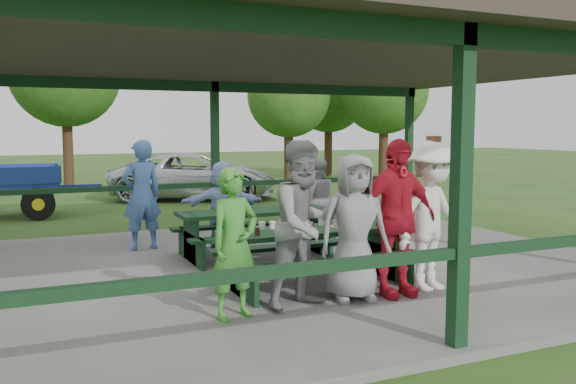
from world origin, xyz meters
name	(u,v)px	position (x,y,z in m)	size (l,w,h in m)	color
ground	(291,271)	(0.00, 0.00, 0.00)	(90.00, 90.00, 0.00)	#254916
concrete_slab	(291,268)	(0.00, 0.00, 0.05)	(10.00, 8.00, 0.10)	#60605C
pavilion_structure	(291,59)	(0.00, 0.00, 3.17)	(10.60, 8.60, 3.24)	black
picnic_table_near	(314,249)	(-0.22, -1.20, 0.57)	(2.51, 1.39, 0.75)	black
picnic_table_far	(254,227)	(-0.29, 0.80, 0.57)	(2.45, 1.39, 0.75)	black
table_setting	(308,226)	(-0.29, -1.16, 0.88)	(2.40, 0.45, 0.10)	white
contestant_green	(234,244)	(-1.64, -2.12, 0.92)	(0.60, 0.39, 1.64)	#3A8B2D
contestant_grey_left	(305,224)	(-0.76, -2.05, 1.06)	(0.94, 0.73, 1.93)	gray
contestant_grey_mid	(354,227)	(-0.10, -2.04, 0.98)	(0.86, 0.56, 1.77)	gray
contestant_red	(395,218)	(0.45, -2.09, 1.07)	(1.14, 0.47, 1.94)	red
contestant_white_fedora	(432,216)	(1.02, -2.05, 1.06)	(1.37, 0.99, 1.97)	white
spectator_lblue	(223,205)	(-0.59, 1.51, 0.86)	(1.41, 0.45, 1.53)	#9AB4EE
spectator_blue	(142,195)	(-1.84, 2.10, 1.03)	(0.68, 0.45, 1.87)	#3F65A4
spectator_grey	(317,199)	(1.29, 1.69, 0.86)	(0.74, 0.58, 1.52)	gray
pickup_truck	(195,176)	(1.21, 9.79, 0.70)	(2.32, 5.04, 1.40)	silver
tree_left	(65,73)	(-2.01, 15.10, 4.13)	(3.90, 3.90, 6.09)	#311E13
tree_mid	(289,96)	(5.93, 13.29, 3.37)	(3.19, 3.19, 4.99)	#311E13
tree_right	(384,90)	(9.45, 12.05, 3.63)	(3.43, 3.43, 5.36)	#311E13
tree_far_right	(329,94)	(9.26, 16.31, 3.69)	(3.49, 3.49, 5.46)	#311E13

